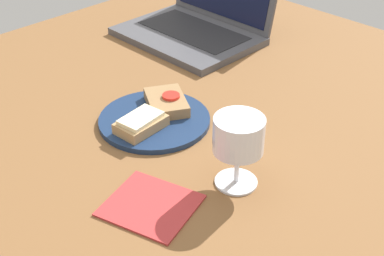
# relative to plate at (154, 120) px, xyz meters

# --- Properties ---
(wooden_table) EXTENTS (1.40, 1.40, 0.03)m
(wooden_table) POSITION_rel_plate_xyz_m (0.07, 0.07, -0.02)
(wooden_table) COLOR brown
(wooden_table) RESTS_ON ground
(plate) EXTENTS (0.23, 0.23, 0.01)m
(plate) POSITION_rel_plate_xyz_m (0.00, 0.00, 0.00)
(plate) COLOR navy
(plate) RESTS_ON wooden_table
(sandwich_with_cheese) EXTENTS (0.07, 0.10, 0.03)m
(sandwich_with_cheese) POSITION_rel_plate_xyz_m (0.01, -0.05, 0.02)
(sandwich_with_cheese) COLOR #A88456
(sandwich_with_cheese) RESTS_ON plate
(sandwich_with_tomato) EXTENTS (0.13, 0.12, 0.03)m
(sandwich_with_tomato) POSITION_rel_plate_xyz_m (-0.01, 0.05, 0.02)
(sandwich_with_tomato) COLOR #937047
(sandwich_with_tomato) RESTS_ON plate
(wine_glass) EXTENTS (0.09, 0.09, 0.13)m
(wine_glass) POSITION_rel_plate_xyz_m (0.24, -0.03, 0.09)
(wine_glass) COLOR white
(wine_glass) RESTS_ON wooden_table
(laptop) EXTENTS (0.36, 0.30, 0.21)m
(laptop) POSITION_rel_plate_xyz_m (-0.25, 0.37, 0.03)
(laptop) COLOR #4C4C51
(laptop) RESTS_ON wooden_table
(napkin) EXTENTS (0.17, 0.16, 0.00)m
(napkin) POSITION_rel_plate_xyz_m (0.19, -0.17, -0.00)
(napkin) COLOR #B23333
(napkin) RESTS_ON wooden_table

